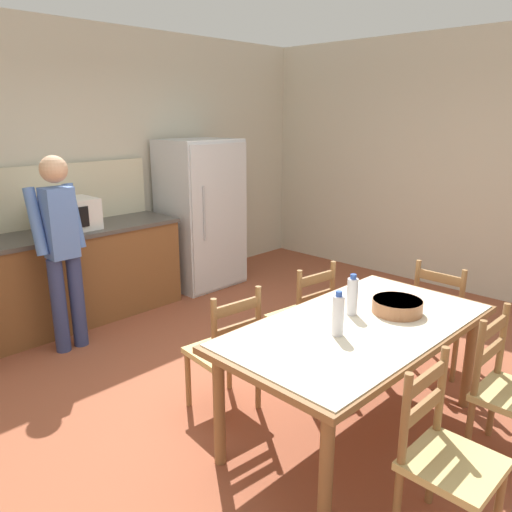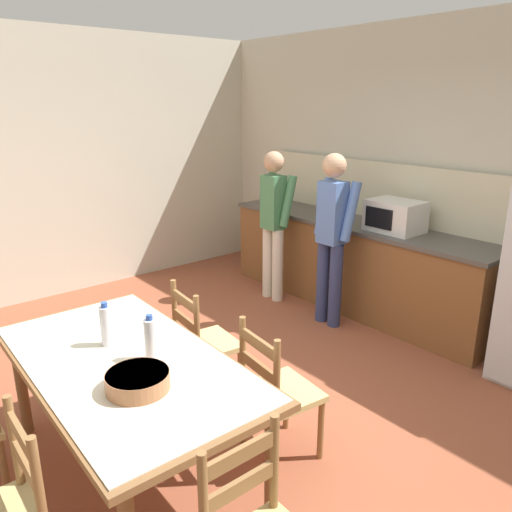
{
  "view_description": "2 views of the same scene",
  "coord_description": "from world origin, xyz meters",
  "px_view_note": "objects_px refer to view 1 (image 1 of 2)",
  "views": [
    {
      "loc": [
        -2.46,
        -2.31,
        2.01
      ],
      "look_at": [
        -0.11,
        -0.05,
        1.07
      ],
      "focal_mm": 35.0,
      "sensor_mm": 36.0,
      "label": 1
    },
    {
      "loc": [
        2.4,
        -1.84,
        2.15
      ],
      "look_at": [
        0.16,
        0.04,
        1.24
      ],
      "focal_mm": 35.0,
      "sensor_mm": 36.0,
      "label": 2
    }
  ],
  "objects_px": {
    "dining_table": "(358,335)",
    "chair_side_near_right": "(509,392)",
    "chair_side_near_left": "(446,459)",
    "person_at_counter": "(61,244)",
    "refrigerator": "(201,214)",
    "bottle_off_centre": "(352,296)",
    "serving_bowl": "(397,305)",
    "chair_side_far_left": "(226,352)",
    "microwave": "(69,215)",
    "chair_side_far_right": "(303,318)",
    "bottle_near_centre": "(338,315)",
    "chair_head_end": "(443,318)"
  },
  "relations": [
    {
      "from": "chair_side_far_left",
      "to": "chair_side_near_right",
      "type": "bearing_deg",
      "value": 123.32
    },
    {
      "from": "refrigerator",
      "to": "chair_head_end",
      "type": "height_order",
      "value": "refrigerator"
    },
    {
      "from": "serving_bowl",
      "to": "chair_side_far_left",
      "type": "xyz_separation_m",
      "value": [
        -0.72,
        0.87,
        -0.37
      ]
    },
    {
      "from": "microwave",
      "to": "chair_head_end",
      "type": "xyz_separation_m",
      "value": [
        1.57,
        -3.03,
        -0.64
      ]
    },
    {
      "from": "chair_head_end",
      "to": "bottle_off_centre",
      "type": "bearing_deg",
      "value": 83.2
    },
    {
      "from": "bottle_off_centre",
      "to": "chair_head_end",
      "type": "bearing_deg",
      "value": -7.39
    },
    {
      "from": "bottle_off_centre",
      "to": "dining_table",
      "type": "bearing_deg",
      "value": -128.12
    },
    {
      "from": "chair_side_far_left",
      "to": "microwave",
      "type": "bearing_deg",
      "value": -84.51
    },
    {
      "from": "refrigerator",
      "to": "chair_side_far_left",
      "type": "relative_size",
      "value": 1.9
    },
    {
      "from": "dining_table",
      "to": "bottle_off_centre",
      "type": "relative_size",
      "value": 6.85
    },
    {
      "from": "dining_table",
      "to": "chair_head_end",
      "type": "distance_m",
      "value": 1.23
    },
    {
      "from": "dining_table",
      "to": "chair_side_near_left",
      "type": "relative_size",
      "value": 2.03
    },
    {
      "from": "refrigerator",
      "to": "chair_side_near_left",
      "type": "bearing_deg",
      "value": -114.05
    },
    {
      "from": "microwave",
      "to": "serving_bowl",
      "type": "relative_size",
      "value": 1.56
    },
    {
      "from": "bottle_off_centre",
      "to": "chair_head_end",
      "type": "xyz_separation_m",
      "value": [
        1.11,
        -0.14,
        -0.45
      ]
    },
    {
      "from": "refrigerator",
      "to": "chair_side_near_left",
      "type": "relative_size",
      "value": 1.9
    },
    {
      "from": "chair_side_near_left",
      "to": "person_at_counter",
      "type": "distance_m",
      "value": 3.31
    },
    {
      "from": "bottle_near_centre",
      "to": "bottle_off_centre",
      "type": "relative_size",
      "value": 1.0
    },
    {
      "from": "chair_side_near_right",
      "to": "chair_side_far_right",
      "type": "bearing_deg",
      "value": 90.05
    },
    {
      "from": "refrigerator",
      "to": "bottle_off_centre",
      "type": "bearing_deg",
      "value": -111.95
    },
    {
      "from": "dining_table",
      "to": "chair_side_near_left",
      "type": "bearing_deg",
      "value": -119.04
    },
    {
      "from": "chair_side_near_right",
      "to": "person_at_counter",
      "type": "distance_m",
      "value": 3.49
    },
    {
      "from": "chair_side_near_right",
      "to": "chair_head_end",
      "type": "bearing_deg",
      "value": 44.27
    },
    {
      "from": "dining_table",
      "to": "bottle_near_centre",
      "type": "relative_size",
      "value": 6.85
    },
    {
      "from": "person_at_counter",
      "to": "chair_side_near_left",
      "type": "bearing_deg",
      "value": -175.29
    },
    {
      "from": "microwave",
      "to": "chair_side_far_right",
      "type": "xyz_separation_m",
      "value": [
        0.78,
        -2.24,
        -0.64
      ]
    },
    {
      "from": "chair_head_end",
      "to": "person_at_counter",
      "type": "xyz_separation_m",
      "value": [
        -1.9,
        2.52,
        0.51
      ]
    },
    {
      "from": "serving_bowl",
      "to": "microwave",
      "type": "bearing_deg",
      "value": 102.4
    },
    {
      "from": "chair_side_far_right",
      "to": "chair_side_far_left",
      "type": "height_order",
      "value": "same"
    },
    {
      "from": "refrigerator",
      "to": "chair_side_near_left",
      "type": "distance_m",
      "value": 4.14
    },
    {
      "from": "bottle_off_centre",
      "to": "chair_side_far_right",
      "type": "xyz_separation_m",
      "value": [
        0.33,
        0.65,
        -0.45
      ]
    },
    {
      "from": "person_at_counter",
      "to": "bottle_near_centre",
      "type": "bearing_deg",
      "value": -169.35
    },
    {
      "from": "bottle_near_centre",
      "to": "chair_side_near_right",
      "type": "height_order",
      "value": "bottle_near_centre"
    },
    {
      "from": "serving_bowl",
      "to": "chair_side_far_left",
      "type": "distance_m",
      "value": 1.19
    },
    {
      "from": "microwave",
      "to": "chair_head_end",
      "type": "distance_m",
      "value": 3.48
    },
    {
      "from": "chair_side_far_right",
      "to": "chair_side_near_left",
      "type": "distance_m",
      "value": 1.76
    },
    {
      "from": "chair_side_far_right",
      "to": "person_at_counter",
      "type": "bearing_deg",
      "value": -50.09
    },
    {
      "from": "bottle_near_centre",
      "to": "serving_bowl",
      "type": "height_order",
      "value": "bottle_near_centre"
    },
    {
      "from": "serving_bowl",
      "to": "chair_side_far_left",
      "type": "bearing_deg",
      "value": 129.67
    },
    {
      "from": "person_at_counter",
      "to": "dining_table",
      "type": "bearing_deg",
      "value": -164.39
    },
    {
      "from": "dining_table",
      "to": "chair_side_far_right",
      "type": "xyz_separation_m",
      "value": [
        0.42,
        0.77,
        -0.24
      ]
    },
    {
      "from": "bottle_off_centre",
      "to": "chair_side_near_right",
      "type": "xyz_separation_m",
      "value": [
        0.3,
        -0.91,
        -0.45
      ]
    },
    {
      "from": "dining_table",
      "to": "chair_side_near_right",
      "type": "xyz_separation_m",
      "value": [
        0.4,
        -0.79,
        -0.24
      ]
    },
    {
      "from": "refrigerator",
      "to": "chair_head_end",
      "type": "xyz_separation_m",
      "value": [
        -0.04,
        -3.02,
        -0.42
      ]
    },
    {
      "from": "bottle_near_centre",
      "to": "chair_side_far_right",
      "type": "relative_size",
      "value": 0.3
    },
    {
      "from": "chair_side_far_right",
      "to": "chair_side_near_left",
      "type": "relative_size",
      "value": 1.0
    },
    {
      "from": "microwave",
      "to": "chair_side_far_right",
      "type": "bearing_deg",
      "value": -70.71
    },
    {
      "from": "refrigerator",
      "to": "dining_table",
      "type": "xyz_separation_m",
      "value": [
        -1.25,
        -2.99,
        -0.18
      ]
    },
    {
      "from": "chair_side_near_right",
      "to": "chair_side_near_left",
      "type": "distance_m",
      "value": 0.82
    },
    {
      "from": "chair_side_near_right",
      "to": "microwave",
      "type": "bearing_deg",
      "value": 102.33
    }
  ]
}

